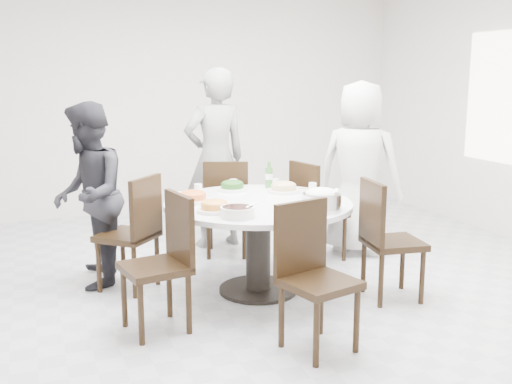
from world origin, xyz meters
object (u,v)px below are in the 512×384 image
object	(u,v)px
diner_left	(88,195)
beverage_bottle	(269,175)
dining_table	(258,247)
chair_sw	(155,265)
chair_ne	(320,211)
diner_middle	(215,159)
diner_right	(360,168)
chair_s	(320,279)
rice_bowl	(322,202)
chair_se	(394,240)
chair_nw	(127,233)
chair_n	(227,207)
soup_bowl	(237,212)

from	to	relation	value
diner_left	beverage_bottle	world-z (taller)	diner_left
dining_table	beverage_bottle	distance (m)	0.78
dining_table	chair_sw	distance (m)	1.04
chair_ne	diner_middle	world-z (taller)	diner_middle
diner_right	chair_s	bearing A→B (deg)	99.81
rice_bowl	chair_se	bearing A→B (deg)	-6.46
diner_left	rice_bowl	xyz separation A→B (m)	(1.59, -1.09, 0.05)
chair_nw	beverage_bottle	size ratio (longest dim) A/B	4.04
chair_s	chair_se	world-z (taller)	same
chair_s	diner_right	distance (m)	2.27
chair_ne	rice_bowl	world-z (taller)	chair_ne
chair_nw	chair_se	distance (m)	2.14
chair_sw	chair_s	distance (m)	1.13
chair_n	diner_right	xyz separation A→B (m)	(1.24, -0.39, 0.37)
diner_left	chair_ne	bearing A→B (deg)	96.97
diner_right	beverage_bottle	distance (m)	1.03
diner_middle	diner_left	distance (m)	1.54
dining_table	chair_ne	bearing A→B (deg)	35.10
chair_n	rice_bowl	size ratio (longest dim) A/B	3.25
chair_se	beverage_bottle	world-z (taller)	beverage_bottle
chair_ne	chair_s	distance (m)	1.92
chair_s	rice_bowl	bearing A→B (deg)	47.57
chair_s	soup_bowl	xyz separation A→B (m)	(-0.31, 0.69, 0.31)
chair_nw	chair_s	distance (m)	1.84
chair_ne	chair_se	distance (m)	1.11
dining_table	chair_n	bearing A→B (deg)	85.82
dining_table	chair_ne	xyz separation A→B (m)	(0.85, 0.60, 0.10)
dining_table	diner_middle	size ratio (longest dim) A/B	0.83
beverage_bottle	diner_right	bearing A→B (deg)	8.72
chair_ne	rice_bowl	xyz separation A→B (m)	(-0.51, -1.04, 0.34)
diner_left	soup_bowl	distance (m)	1.43
chair_sw	diner_right	world-z (taller)	diner_right
chair_n	chair_nw	xyz separation A→B (m)	(-1.06, -0.63, 0.00)
chair_ne	diner_left	bearing A→B (deg)	76.29
dining_table	chair_se	xyz separation A→B (m)	(0.94, -0.51, 0.10)
diner_right	diner_middle	distance (m)	1.45
chair_nw	diner_left	distance (m)	0.45
diner_middle	rice_bowl	distance (m)	1.88
chair_ne	chair_se	size ratio (longest dim) A/B	1.00
chair_sw	diner_middle	distance (m)	2.17
chair_s	diner_right	bearing A→B (deg)	38.44
diner_right	diner_left	xyz separation A→B (m)	(-2.57, -0.03, -0.08)
chair_s	soup_bowl	world-z (taller)	chair_s
chair_se	diner_right	world-z (taller)	diner_right
dining_table	chair_s	size ratio (longest dim) A/B	1.58
diner_right	diner_middle	xyz separation A→B (m)	(-1.24, 0.74, 0.06)
dining_table	chair_sw	size ratio (longest dim) A/B	1.58
chair_n	chair_se	xyz separation A→B (m)	(0.86, -1.58, 0.00)
chair_s	chair_se	distance (m)	1.13
chair_nw	diner_left	world-z (taller)	diner_left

